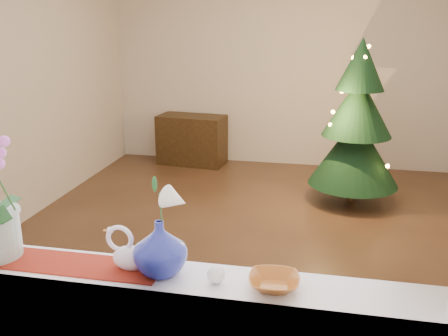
{
  "coord_description": "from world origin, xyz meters",
  "views": [
    {
      "loc": [
        0.6,
        -4.1,
        1.92
      ],
      "look_at": [
        0.04,
        -1.4,
        1.09
      ],
      "focal_mm": 40.0,
      "sensor_mm": 36.0,
      "label": 1
    }
  ],
  "objects_px": {
    "blue_vase": "(160,244)",
    "xmas_tree": "(357,123)",
    "paperweight": "(216,274)",
    "amber_dish": "(274,283)",
    "side_table": "(192,140)",
    "swan": "(130,249)"
  },
  "relations": [
    {
      "from": "paperweight",
      "to": "side_table",
      "type": "xyz_separation_m",
      "value": [
        -1.38,
        4.63,
        -0.62
      ]
    },
    {
      "from": "blue_vase",
      "to": "xmas_tree",
      "type": "xyz_separation_m",
      "value": [
        0.94,
        3.54,
        -0.18
      ]
    },
    {
      "from": "blue_vase",
      "to": "xmas_tree",
      "type": "relative_size",
      "value": 0.15
    },
    {
      "from": "blue_vase",
      "to": "paperweight",
      "type": "xyz_separation_m",
      "value": [
        0.24,
        -0.03,
        -0.1
      ]
    },
    {
      "from": "swan",
      "to": "amber_dish",
      "type": "relative_size",
      "value": 1.27
    },
    {
      "from": "paperweight",
      "to": "swan",
      "type": "bearing_deg",
      "value": 174.11
    },
    {
      "from": "xmas_tree",
      "to": "side_table",
      "type": "bearing_deg",
      "value": 152.94
    },
    {
      "from": "blue_vase",
      "to": "paperweight",
      "type": "relative_size",
      "value": 3.65
    },
    {
      "from": "swan",
      "to": "paperweight",
      "type": "xyz_separation_m",
      "value": [
        0.37,
        -0.04,
        -0.05
      ]
    },
    {
      "from": "xmas_tree",
      "to": "side_table",
      "type": "xyz_separation_m",
      "value": [
        -2.08,
        1.06,
        -0.54
      ]
    },
    {
      "from": "amber_dish",
      "to": "xmas_tree",
      "type": "distance_m",
      "value": 3.6
    },
    {
      "from": "swan",
      "to": "side_table",
      "type": "bearing_deg",
      "value": 126.97
    },
    {
      "from": "swan",
      "to": "blue_vase",
      "type": "relative_size",
      "value": 0.81
    },
    {
      "from": "side_table",
      "to": "amber_dish",
      "type": "bearing_deg",
      "value": -64.58
    },
    {
      "from": "blue_vase",
      "to": "side_table",
      "type": "height_order",
      "value": "blue_vase"
    },
    {
      "from": "amber_dish",
      "to": "xmas_tree",
      "type": "xyz_separation_m",
      "value": [
        0.48,
        3.56,
        -0.07
      ]
    },
    {
      "from": "side_table",
      "to": "blue_vase",
      "type": "bearing_deg",
      "value": -69.81
    },
    {
      "from": "blue_vase",
      "to": "swan",
      "type": "bearing_deg",
      "value": 175.33
    },
    {
      "from": "swan",
      "to": "blue_vase",
      "type": "height_order",
      "value": "blue_vase"
    },
    {
      "from": "xmas_tree",
      "to": "side_table",
      "type": "relative_size",
      "value": 1.97
    },
    {
      "from": "paperweight",
      "to": "amber_dish",
      "type": "bearing_deg",
      "value": 1.83
    },
    {
      "from": "blue_vase",
      "to": "paperweight",
      "type": "height_order",
      "value": "blue_vase"
    }
  ]
}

